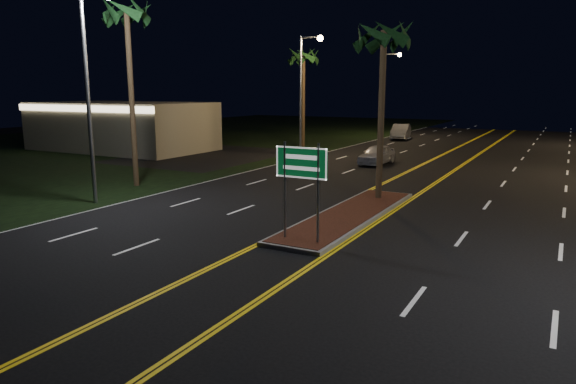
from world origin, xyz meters
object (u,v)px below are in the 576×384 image
Objects in this scene: highway_sign at (301,172)px; commercial_building at (122,126)px; streetlight_left_near at (93,74)px; palm_left_far at (304,57)px; streetlight_left_far at (388,84)px; median_island at (349,215)px; palm_left_near at (127,14)px; car_far at (401,130)px; streetlight_left_mid at (305,81)px; car_near at (377,153)px; palm_median at (384,36)px.

commercial_building is (-26.00, 17.19, -0.40)m from highway_sign.
streetlight_left_near reaches higher than palm_left_far.
streetlight_left_far is (0.00, 40.00, 0.00)m from streetlight_left_near.
median_island is 29.13m from commercial_building.
car_far is (4.47, 32.97, -7.78)m from palm_left_near.
car_far is at bearing 81.35° from streetlight_left_mid.
streetlight_left_near is at bearing -84.79° from palm_left_far.
highway_sign is at bearing -75.79° from car_near.
palm_left_far is at bearing 116.92° from highway_sign.
car_near is (8.47, 13.92, -7.90)m from palm_left_near.
median_island is 2.19× the size of car_near.
median_island is at bearing -90.00° from palm_median.
streetlight_left_far is (-10.61, 37.00, 5.57)m from median_island.
highway_sign is 0.21× the size of commercial_building.
streetlight_left_near is 1.00× the size of streetlight_left_far.
palm_left_near is 1.11× the size of palm_left_far.
streetlight_left_far is at bearing 90.00° from streetlight_left_near.
commercial_building is 27.65m from car_far.
streetlight_left_far reaches higher than car_far.
palm_left_near is at bearing -96.73° from streetlight_left_mid.
palm_left_far is 1.88× the size of car_near.
palm_left_far is 15.42m from car_far.
highway_sign reaches higher than car_far.
palm_left_near is 18.11m from car_near.
streetlight_left_near is 5.36m from palm_left_near.
car_far is at bearing 104.77° from palm_median.
palm_median is 21.69m from palm_left_far.
streetlight_left_near is at bearing -90.00° from streetlight_left_mid.
highway_sign is 0.36× the size of palm_left_far.
palm_left_near reaches higher than streetlight_left_near.
median_island is at bearing -86.27° from car_far.
commercial_building is at bearing -165.39° from streetlight_left_mid.
car_near is at bearing 58.69° from palm_left_near.
streetlight_left_far reaches higher than palm_median.
car_near is (8.77, -6.08, -6.96)m from palm_left_far.
palm_left_near reaches higher than streetlight_left_far.
median_island is 38.89m from streetlight_left_far.
commercial_building reaches higher than highway_sign.
commercial_building is 22.09m from car_near.
streetlight_left_mid and streetlight_left_far have the same top height.
highway_sign is 14.92m from palm_left_near.
highway_sign is 28.77m from palm_left_far.
palm_left_far is (-12.80, 17.50, 0.47)m from palm_median.
palm_left_near is at bearing -168.69° from palm_median.
car_near is at bearing 69.83° from streetlight_left_near.
palm_left_far reaches higher than commercial_building.
palm_left_far is (-2.19, -16.00, 2.09)m from streetlight_left_far.
streetlight_left_far is 1.02× the size of palm_left_far.
palm_left_near reaches higher than car_near.
highway_sign is 23.93m from streetlight_left_mid.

